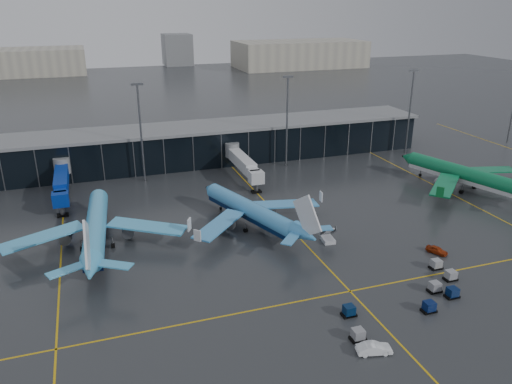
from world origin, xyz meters
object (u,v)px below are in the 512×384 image
object	(u,v)px
airliner_arkefly	(95,215)
mobile_airstair	(328,238)
service_van_white	(374,348)
baggage_carts	(418,295)
airliner_klm_near	(250,200)
airliner_aer_lingus	(464,165)
service_van_red	(437,250)

from	to	relation	value
airliner_arkefly	mobile_airstair	xyz separation A→B (m)	(42.88, -13.10, -5.55)
service_van_white	baggage_carts	bearing A→B (deg)	-43.16
mobile_airstair	baggage_carts	bearing A→B (deg)	-73.05
airliner_klm_near	mobile_airstair	distance (m)	17.73
baggage_carts	service_van_white	xyz separation A→B (m)	(-13.54, -9.23, 0.03)
airliner_klm_near	airliner_aer_lingus	xyz separation A→B (m)	(57.13, 3.94, 0.56)
airliner_klm_near	service_van_white	size ratio (longest dim) A/B	7.89
airliner_arkefly	baggage_carts	size ratio (longest dim) A/B	1.63
airliner_klm_near	service_van_red	bearing A→B (deg)	-57.14
baggage_carts	mobile_airstair	bearing A→B (deg)	100.86
service_van_red	airliner_arkefly	bearing A→B (deg)	132.61
airliner_arkefly	baggage_carts	xyz separation A→B (m)	(47.28, -36.05, -5.56)
service_van_red	service_van_white	size ratio (longest dim) A/B	0.84
airliner_klm_near	service_van_red	xyz separation A→B (m)	(29.31, -22.92, -5.10)
airliner_aer_lingus	service_van_red	distance (m)	39.08
airliner_klm_near	service_van_white	world-z (taller)	airliner_klm_near
airliner_aer_lingus	service_van_white	size ratio (longest dim) A/B	8.66
airliner_arkefly	service_van_red	distance (m)	64.93
airliner_arkefly	airliner_aer_lingus	size ratio (longest dim) A/B	1.00
airliner_aer_lingus	service_van_red	world-z (taller)	airliner_aer_lingus
airliner_klm_near	service_van_white	bearing A→B (deg)	-105.16
airliner_aer_lingus	baggage_carts	world-z (taller)	airliner_aer_lingus
airliner_klm_near	mobile_airstair	world-z (taller)	airliner_klm_near
service_van_red	airliner_klm_near	bearing A→B (deg)	116.53
service_van_white	airliner_arkefly	bearing A→B (deg)	49.25
airliner_arkefly	airliner_klm_near	size ratio (longest dim) A/B	1.09
airliner_aer_lingus	service_van_red	size ratio (longest dim) A/B	10.26
airliner_klm_near	mobile_airstair	bearing A→B (deg)	-63.31
airliner_klm_near	baggage_carts	xyz separation A→B (m)	(16.59, -34.79, -5.03)
airliner_klm_near	baggage_carts	bearing A→B (deg)	-83.63
airliner_klm_near	airliner_aer_lingus	size ratio (longest dim) A/B	0.91
airliner_aer_lingus	service_van_red	xyz separation A→B (m)	(-27.81, -26.85, -5.66)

